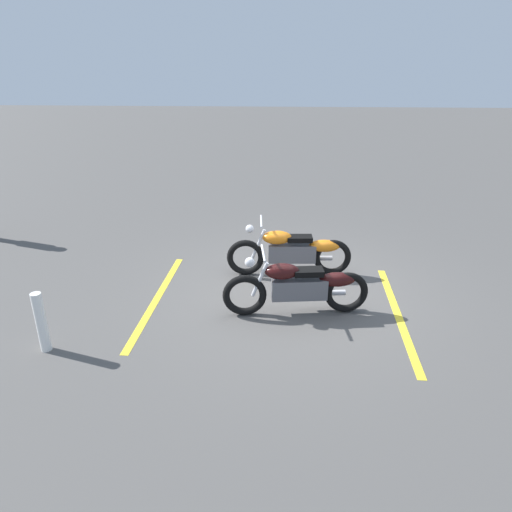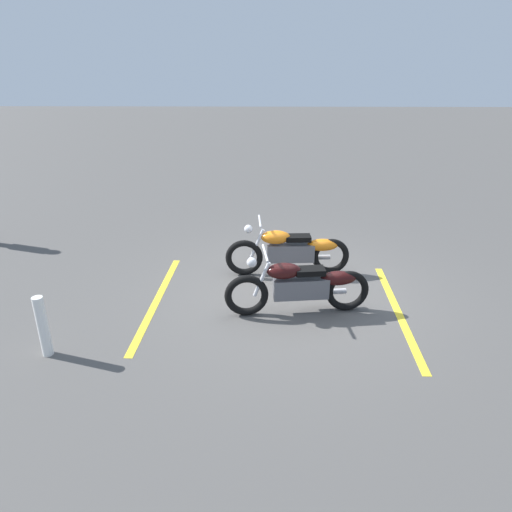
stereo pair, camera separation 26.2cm
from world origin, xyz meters
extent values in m
plane|color=#514F4C|center=(0.00, 0.00, 0.00)|extent=(60.00, 60.00, 0.00)
torus|color=black|center=(0.92, -0.65, 0.34)|extent=(0.67, 0.15, 0.67)
torus|color=black|center=(-0.63, -0.74, 0.34)|extent=(0.67, 0.15, 0.67)
cube|color=#59595E|center=(0.10, -0.70, 0.42)|extent=(0.85, 0.27, 0.32)
ellipsoid|color=orange|center=(0.36, -0.68, 0.72)|extent=(0.53, 0.31, 0.24)
ellipsoid|color=orange|center=(-0.47, -0.73, 0.56)|extent=(0.57, 0.27, 0.22)
cube|color=black|center=(-0.03, -0.70, 0.70)|extent=(0.45, 0.26, 0.09)
cylinder|color=silver|center=(0.69, -0.66, 0.60)|extent=(0.27, 0.07, 0.56)
cylinder|color=silver|center=(0.64, -0.67, 1.02)|extent=(0.07, 0.62, 0.04)
sphere|color=silver|center=(0.84, -0.66, 0.88)|extent=(0.15, 0.15, 0.15)
cylinder|color=silver|center=(-0.30, -0.86, 0.26)|extent=(0.70, 0.13, 0.09)
torus|color=black|center=(0.83, 0.78, 0.34)|extent=(0.68, 0.18, 0.67)
torus|color=black|center=(-0.72, 0.61, 0.34)|extent=(0.68, 0.18, 0.67)
cube|color=#59595E|center=(0.01, 0.69, 0.42)|extent=(0.86, 0.31, 0.32)
ellipsoid|color=black|center=(0.28, 0.72, 0.72)|extent=(0.55, 0.34, 0.24)
ellipsoid|color=black|center=(-0.56, 0.63, 0.56)|extent=(0.58, 0.30, 0.22)
cube|color=black|center=(-0.12, 0.67, 0.70)|extent=(0.46, 0.29, 0.09)
cylinder|color=silver|center=(0.61, 0.76, 0.60)|extent=(0.27, 0.09, 0.56)
cylinder|color=silver|center=(0.56, 0.75, 1.02)|extent=(0.10, 0.62, 0.04)
sphere|color=silver|center=(0.75, 0.77, 0.88)|extent=(0.15, 0.15, 0.15)
cylinder|color=silver|center=(-0.37, 0.50, 0.26)|extent=(0.71, 0.17, 0.09)
cylinder|color=white|center=(3.45, 1.86, 0.43)|extent=(0.14, 0.14, 0.86)
cube|color=yellow|center=(-1.52, 0.66, 0.00)|extent=(0.22, 3.20, 0.01)
cube|color=yellow|center=(2.31, 0.34, 0.00)|extent=(0.22, 3.20, 0.01)
camera|label=1|loc=(0.33, 7.08, 3.71)|focal=33.13mm
camera|label=2|loc=(0.60, 7.09, 3.71)|focal=33.13mm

